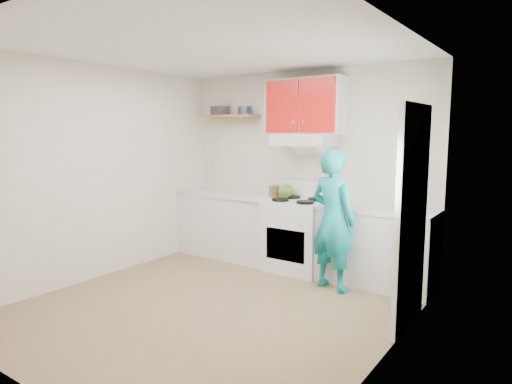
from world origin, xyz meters
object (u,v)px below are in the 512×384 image
Objects in this scene: stove at (298,236)px; kettle at (286,191)px; crock at (274,192)px; person at (333,220)px; tin at (245,111)px.

stove is 4.22× the size of kettle.
person is at bearing -23.93° from crock.
person reaches higher than crock.
tin is at bearing 156.92° from kettle.
stove is at bearing -35.20° from kettle.
kettle is at bearing -7.69° from tin.
kettle is (-0.24, 0.08, 0.55)m from stove.
person is at bearing -18.92° from tin.
stove is at bearing -10.68° from tin.
stove is 0.61m from kettle.
stove is 0.84m from person.
crock is at bearing 157.16° from kettle.
tin reaches higher than kettle.
tin is 1.32m from kettle.
person reaches higher than stove.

